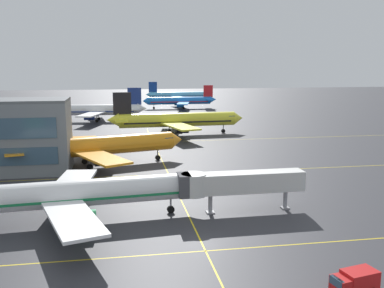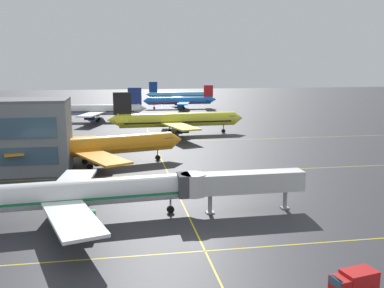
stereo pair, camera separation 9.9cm
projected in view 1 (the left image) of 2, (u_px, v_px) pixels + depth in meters
name	position (u px, v px, depth m)	size (l,w,h in m)	color
ground_plane	(202.00, 244.00, 49.51)	(600.00, 600.00, 0.00)	#333338
airliner_front_gate	(76.00, 194.00, 55.87)	(34.47, 29.61, 10.71)	white
airliner_second_row	(94.00, 146.00, 86.00)	(36.77, 31.30, 11.56)	orange
airliner_third_row	(176.00, 120.00, 124.32)	(39.13, 33.77, 12.18)	yellow
airliner_far_left_stand	(93.00, 110.00, 152.42)	(37.46, 32.17, 11.64)	white
airliner_far_right_stand	(180.00, 101.00, 195.67)	(32.98, 28.52, 10.28)	blue
airliner_distant_taxiway	(178.00, 95.00, 228.66)	(33.81, 29.14, 10.51)	#5BB7E5
taxiway_markings	(169.00, 174.00, 80.39)	(136.99, 111.75, 0.01)	yellow
service_truck_catering	(354.00, 281.00, 38.54)	(4.40, 2.82, 2.10)	red
jet_bridge	(232.00, 183.00, 59.43)	(17.41, 3.38, 5.58)	silver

